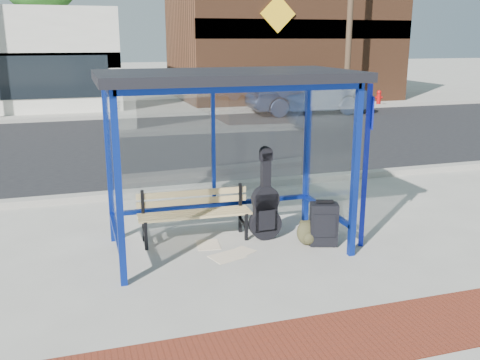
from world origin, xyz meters
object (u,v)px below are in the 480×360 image
object	(u,v)px
bench	(194,211)
guitar_bag	(265,208)
parked_car	(309,94)
fire_hydrant	(379,97)
suitcase	(324,224)
backpack	(307,234)

from	to	relation	value
bench	guitar_bag	size ratio (longest dim) A/B	1.26
parked_car	fire_hydrant	bearing A→B (deg)	-68.31
bench	parked_car	xyz separation A→B (m)	(7.10, 11.71, 0.33)
parked_car	fire_hydrant	size ratio (longest dim) A/B	6.79
suitcase	fire_hydrant	xyz separation A→B (m)	(9.31, 13.77, 0.06)
guitar_bag	suitcase	distance (m)	0.86
bench	parked_car	bearing A→B (deg)	61.28
bench	backpack	world-z (taller)	bench
bench	suitcase	bearing A→B (deg)	-21.73
suitcase	fire_hydrant	size ratio (longest dim) A/B	0.97
suitcase	parked_car	bearing A→B (deg)	84.99
bench	suitcase	xyz separation A→B (m)	(1.68, -0.76, -0.12)
parked_car	backpack	bearing A→B (deg)	158.69
guitar_bag	backpack	xyz separation A→B (m)	(0.49, -0.39, -0.31)
backpack	parked_car	xyz separation A→B (m)	(5.64, 12.39, 0.60)
backpack	fire_hydrant	xyz separation A→B (m)	(9.52, 13.69, 0.21)
parked_car	fire_hydrant	xyz separation A→B (m)	(3.89, 1.30, -0.39)
fire_hydrant	backpack	bearing A→B (deg)	-124.82
guitar_bag	parked_car	xyz separation A→B (m)	(6.13, 12.01, 0.29)
suitcase	backpack	size ratio (longest dim) A/B	1.91
bench	suitcase	world-z (taller)	bench
suitcase	parked_car	world-z (taller)	parked_car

